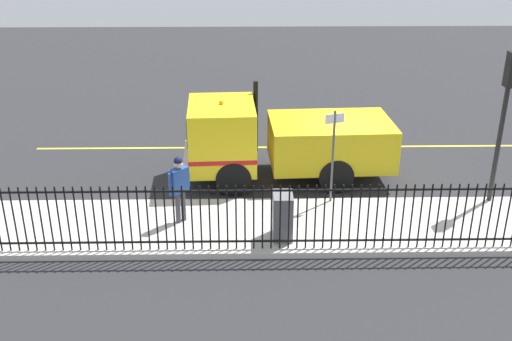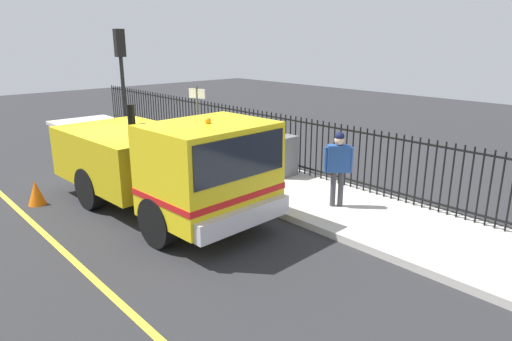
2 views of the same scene
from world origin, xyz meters
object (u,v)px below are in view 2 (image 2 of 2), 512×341
object	(u,v)px
traffic_cone	(36,193)
street_sign	(198,122)
utility_cabinet	(285,156)
work_truck	(167,161)
traffic_light_near	(121,66)
worker_standing	(338,161)

from	to	relation	value
traffic_cone	street_sign	distance (m)	4.22
utility_cabinet	work_truck	bearing A→B (deg)	-178.74
utility_cabinet	traffic_cone	world-z (taller)	utility_cabinet
utility_cabinet	street_sign	distance (m)	2.50
traffic_light_near	utility_cabinet	bearing A→B (deg)	106.41
traffic_light_near	traffic_cone	distance (m)	5.48
street_sign	work_truck	bearing A→B (deg)	-141.70
work_truck	utility_cabinet	size ratio (longest dim) A/B	5.46
worker_standing	traffic_light_near	bearing A→B (deg)	-38.51
worker_standing	street_sign	world-z (taller)	street_sign
work_truck	street_sign	size ratio (longest dim) A/B	2.42
work_truck	traffic_cone	bearing A→B (deg)	-56.37
traffic_cone	street_sign	xyz separation A→B (m)	(3.79, -1.23, 1.39)
worker_standing	traffic_cone	xyz separation A→B (m)	(-4.83, 5.00, -0.89)
worker_standing	traffic_cone	bearing A→B (deg)	-1.86
worker_standing	street_sign	distance (m)	3.95
traffic_light_near	traffic_cone	bearing A→B (deg)	35.56
work_truck	street_sign	distance (m)	2.37
worker_standing	traffic_cone	distance (m)	7.01
worker_standing	traffic_light_near	size ratio (longest dim) A/B	0.43
worker_standing	utility_cabinet	bearing A→B (deg)	-64.46
work_truck	traffic_cone	xyz separation A→B (m)	(-1.97, 2.67, -0.95)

